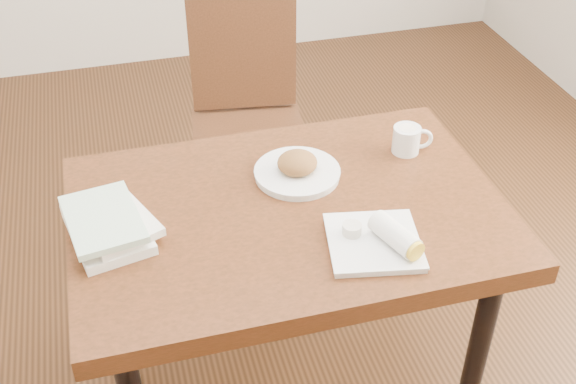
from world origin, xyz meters
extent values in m
cube|color=#5E2C16|center=(0.00, 0.00, 0.72)|extent=(1.15, 0.79, 0.06)
cylinder|color=black|center=(0.48, -0.29, 0.34)|extent=(0.06, 0.06, 0.69)
cylinder|color=black|center=(-0.48, 0.29, 0.34)|extent=(0.06, 0.06, 0.69)
cylinder|color=black|center=(0.48, 0.29, 0.34)|extent=(0.06, 0.06, 0.69)
cylinder|color=#4E2916|center=(0.27, 0.94, 0.23)|extent=(0.04, 0.04, 0.45)
cylinder|color=#4E2916|center=(-0.09, 0.99, 0.23)|extent=(0.04, 0.04, 0.45)
cylinder|color=#4E2916|center=(0.22, 0.59, 0.23)|extent=(0.04, 0.04, 0.45)
cylinder|color=#4E2916|center=(-0.14, 0.63, 0.23)|extent=(0.04, 0.04, 0.45)
cube|color=#4E2916|center=(0.06, 0.79, 0.47)|extent=(0.47, 0.47, 0.04)
cube|color=#4E2916|center=(0.09, 0.98, 0.73)|extent=(0.40, 0.09, 0.45)
cylinder|color=white|center=(0.06, 0.13, 0.76)|extent=(0.24, 0.24, 0.02)
cylinder|color=white|center=(0.06, 0.13, 0.77)|extent=(0.24, 0.24, 0.01)
ellipsoid|color=#B27538|center=(0.06, 0.13, 0.80)|extent=(0.13, 0.13, 0.06)
cylinder|color=white|center=(0.41, 0.17, 0.79)|extent=(0.08, 0.08, 0.08)
torus|color=white|center=(0.45, 0.16, 0.79)|extent=(0.07, 0.02, 0.07)
cylinder|color=tan|center=(0.41, 0.17, 0.83)|extent=(0.07, 0.07, 0.01)
cylinder|color=#F2E5CC|center=(0.41, 0.17, 0.83)|extent=(0.05, 0.05, 0.00)
cube|color=white|center=(0.17, -0.21, 0.76)|extent=(0.26, 0.26, 0.01)
cube|color=white|center=(0.17, -0.21, 0.77)|extent=(0.27, 0.27, 0.01)
cylinder|color=white|center=(0.21, -0.23, 0.80)|extent=(0.10, 0.15, 0.06)
cylinder|color=yellow|center=(0.23, -0.30, 0.80)|extent=(0.05, 0.04, 0.05)
cylinder|color=silver|center=(0.12, -0.17, 0.78)|extent=(0.05, 0.05, 0.03)
cylinder|color=red|center=(0.12, -0.17, 0.79)|extent=(0.04, 0.04, 0.01)
cube|color=white|center=(-0.47, 0.01, 0.76)|extent=(0.23, 0.29, 0.03)
cube|color=silver|center=(-0.46, 0.02, 0.79)|extent=(0.25, 0.29, 0.02)
cube|color=#76B281|center=(-0.48, 0.00, 0.81)|extent=(0.21, 0.28, 0.02)
camera|label=1|loc=(-0.40, -1.46, 1.94)|focal=45.00mm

